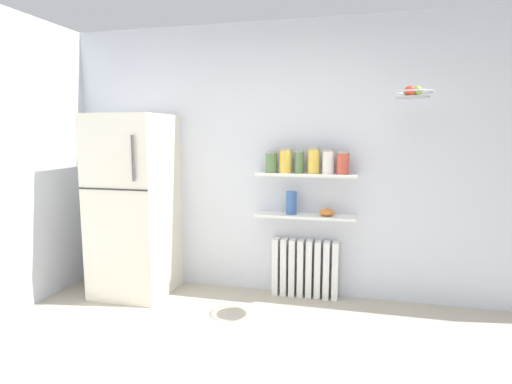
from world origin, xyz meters
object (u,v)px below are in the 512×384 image
Objects in this scene: refrigerator at (134,205)px; storage_jar_1 at (285,161)px; storage_jar_2 at (299,162)px; storage_jar_4 at (328,162)px; storage_jar_3 at (314,161)px; radiator at (305,268)px; storage_jar_5 at (343,163)px; shelf_bowl at (327,212)px; vase at (291,203)px; hanging_fruit_basket at (412,93)px; storage_jar_0 at (271,162)px.

refrigerator is 7.62× the size of storage_jar_1.
storage_jar_4 is (0.26, -0.00, 0.01)m from storage_jar_2.
storage_jar_1 is 0.26m from storage_jar_3.
radiator is 3.03× the size of storage_jar_5.
refrigerator is 8.40× the size of storage_jar_5.
radiator is 0.60m from shelf_bowl.
refrigerator is 1.90m from storage_jar_4.
storage_jar_4 is 1.04× the size of vase.
storage_jar_2 is 0.39m from storage_jar_5.
hanging_fruit_basket reaches higher than storage_jar_5.
storage_jar_0 is 1.40× the size of shelf_bowl.
storage_jar_1 reaches higher than storage_jar_4.
radiator is at bearing 9.25° from refrigerator.
storage_jar_2 is 0.67× the size of hanging_fruit_basket.
shelf_bowl is at bearing 0.00° from storage_jar_1.
storage_jar_4 is at bearing -0.00° from storage_jar_3.
vase is (1.50, 0.24, 0.05)m from refrigerator.
storage_jar_0 is (-0.33, -0.03, 1.02)m from radiator.
refrigerator is 8.59× the size of storage_jar_0.
storage_jar_1 is (1.44, 0.24, 0.44)m from refrigerator.
storage_jar_5 reaches higher than shelf_bowl.
storage_jar_1 is at bearing -180.00° from shelf_bowl.
radiator is 1.07m from storage_jar_0.
storage_jar_5 is 0.96× the size of vase.
vase is at bearing 180.00° from storage_jar_2.
storage_jar_5 is at bearing 0.00° from vase.
storage_jar_1 is at bearing 9.33° from refrigerator.
refrigerator reaches higher than storage_jar_2.
storage_jar_3 reaches higher than vase.
storage_jar_4 is 0.13m from storage_jar_5.
storage_jar_1 is 0.39m from storage_jar_4.
refrigerator reaches higher than storage_jar_1.
vase is at bearing 180.00° from storage_jar_5.
radiator is at bearing 174.79° from storage_jar_5.
storage_jar_1 is at bearing -171.36° from radiator.
storage_jar_2 is at bearing 162.68° from hanging_fruit_basket.
hanging_fruit_basket is at bearing -17.32° from storage_jar_2.
refrigerator is 2.69m from hanging_fruit_basket.
refrigerator is 2.77× the size of radiator.
storage_jar_0 is 0.43m from vase.
storage_jar_4 is at bearing 7.35° from refrigerator.
storage_jar_1 is at bearing -180.00° from storage_jar_5.
storage_jar_0 is 0.26m from storage_jar_2.
storage_jar_3 reaches higher than storage_jar_4.
refrigerator is at bearing -172.09° from storage_jar_3.
storage_jar_5 is 0.48m from shelf_bowl.
vase reaches higher than radiator.
refrigerator is 1.53m from storage_jar_1.
storage_jar_5 is at bearing 0.00° from storage_jar_2.
storage_jar_4 reaches higher than storage_jar_0.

